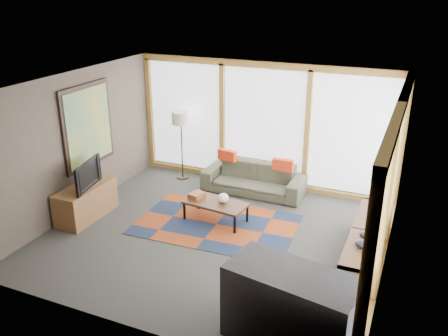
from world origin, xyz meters
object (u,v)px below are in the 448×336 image
at_px(tv_console, 86,202).
at_px(sofa, 254,179).
at_px(bookshelf, 364,246).
at_px(coffee_table, 216,211).
at_px(television, 84,174).
at_px(floor_lamp, 182,145).
at_px(bar_counter, 291,308).

bearing_deg(tv_console, sofa, 42.62).
relative_size(bookshelf, tv_console, 1.86).
distance_m(coffee_table, television, 2.43).
bearing_deg(floor_lamp, bookshelf, -24.71).
bearing_deg(tv_console, television, -37.25).
xyz_separation_m(sofa, floor_lamp, (-1.69, 0.10, 0.45)).
height_order(bookshelf, bar_counter, bar_counter).
height_order(television, bar_counter, television).
distance_m(coffee_table, tv_console, 2.38).
distance_m(tv_console, bar_counter, 4.64).
height_order(sofa, bar_counter, bar_counter).
relative_size(sofa, television, 2.33).
distance_m(sofa, floor_lamp, 1.76).
height_order(coffee_table, bar_counter, bar_counter).
height_order(sofa, television, television).
bearing_deg(coffee_table, floor_lamp, 134.01).
xyz_separation_m(coffee_table, tv_console, (-2.24, -0.79, 0.12)).
relative_size(sofa, bar_counter, 1.33).
distance_m(coffee_table, bar_counter, 3.24).
bearing_deg(television, bookshelf, -95.68).
bearing_deg(bookshelf, sofa, 143.56).
xyz_separation_m(floor_lamp, tv_console, (-0.74, -2.34, -0.44)).
bearing_deg(tv_console, bar_counter, -21.12).
height_order(coffee_table, tv_console, tv_console).
bearing_deg(sofa, bar_counter, -64.13).
relative_size(sofa, bookshelf, 0.90).
bearing_deg(tv_console, coffee_table, 19.52).
distance_m(floor_lamp, bookshelf, 4.57).
height_order(coffee_table, bookshelf, bookshelf).
relative_size(floor_lamp, bar_counter, 0.97).
bearing_deg(floor_lamp, tv_console, -107.56).
relative_size(sofa, floor_lamp, 1.37).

